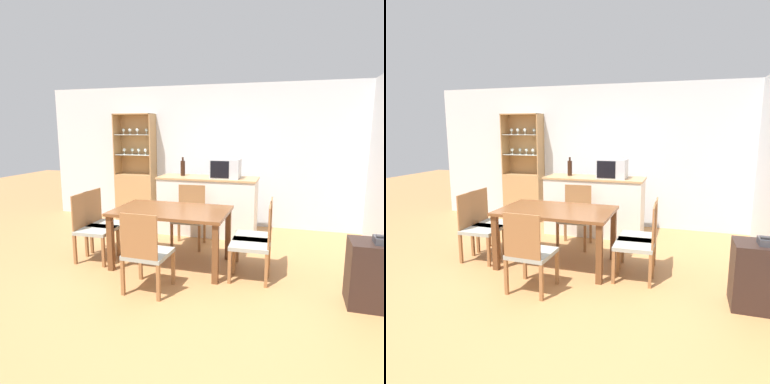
% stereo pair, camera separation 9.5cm
% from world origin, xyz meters
% --- Properties ---
extents(ground_plane, '(18.00, 18.00, 0.00)m').
position_xyz_m(ground_plane, '(0.00, 0.00, 0.00)').
color(ground_plane, '#B27A47').
extents(wall_back, '(6.80, 0.06, 2.55)m').
position_xyz_m(wall_back, '(0.00, 2.63, 1.27)').
color(wall_back, silver).
rests_on(wall_back, ground_plane).
extents(kitchen_counter, '(1.65, 0.59, 0.97)m').
position_xyz_m(kitchen_counter, '(0.02, 1.92, 0.49)').
color(kitchen_counter, silver).
rests_on(kitchen_counter, ground_plane).
extents(display_cabinet, '(0.76, 0.32, 2.05)m').
position_xyz_m(display_cabinet, '(-1.56, 2.45, 0.61)').
color(display_cabinet, tan).
rests_on(display_cabinet, ground_plane).
extents(dining_table, '(1.46, 0.91, 0.75)m').
position_xyz_m(dining_table, '(-0.10, 0.45, 0.65)').
color(dining_table, brown).
rests_on(dining_table, ground_plane).
extents(dining_chair_side_right_far, '(0.47, 0.47, 0.91)m').
position_xyz_m(dining_chair_side_right_far, '(0.98, 0.59, 0.45)').
color(dining_chair_side_right_far, '#999E93').
rests_on(dining_chair_side_right_far, ground_plane).
extents(dining_chair_head_near, '(0.47, 0.47, 0.91)m').
position_xyz_m(dining_chair_head_near, '(-0.10, -0.35, 0.45)').
color(dining_chair_head_near, '#999E93').
rests_on(dining_chair_head_near, ground_plane).
extents(dining_chair_head_far, '(0.48, 0.48, 0.91)m').
position_xyz_m(dining_chair_head_far, '(-0.10, 1.25, 0.45)').
color(dining_chair_head_far, '#999E93').
rests_on(dining_chair_head_far, ground_plane).
extents(dining_chair_side_left_far, '(0.46, 0.46, 0.91)m').
position_xyz_m(dining_chair_side_left_far, '(-1.18, 0.59, 0.45)').
color(dining_chair_side_left_far, '#999E93').
rests_on(dining_chair_side_left_far, ground_plane).
extents(dining_chair_side_right_near, '(0.47, 0.47, 0.91)m').
position_xyz_m(dining_chair_side_right_near, '(0.98, 0.31, 0.45)').
color(dining_chair_side_right_near, '#999E93').
rests_on(dining_chair_side_right_near, ground_plane).
extents(dining_chair_side_left_near, '(0.47, 0.47, 0.91)m').
position_xyz_m(dining_chair_side_left_near, '(-1.18, 0.31, 0.45)').
color(dining_chair_side_left_near, '#999E93').
rests_on(dining_chair_side_left_near, ground_plane).
extents(microwave, '(0.47, 0.33, 0.31)m').
position_xyz_m(microwave, '(0.32, 1.88, 1.13)').
color(microwave, '#B7BABF').
rests_on(microwave, kitchen_counter).
extents(wine_bottle, '(0.08, 0.08, 0.32)m').
position_xyz_m(wine_bottle, '(-0.44, 1.98, 1.11)').
color(wine_bottle, black).
rests_on(wine_bottle, kitchen_counter).
extents(side_cabinet, '(0.60, 0.40, 0.67)m').
position_xyz_m(side_cabinet, '(2.25, 0.00, 0.33)').
color(side_cabinet, black).
rests_on(side_cabinet, ground_plane).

